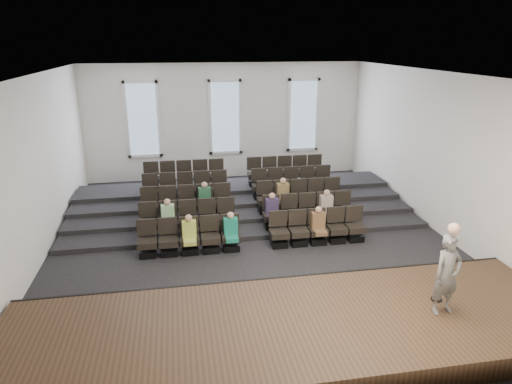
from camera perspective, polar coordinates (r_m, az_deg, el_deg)
ground at (r=14.24m, az=-0.50°, el=-6.00°), size 14.00×14.00×0.00m
ceiling at (r=12.99m, az=-0.56°, el=14.55°), size 12.00×14.00×0.02m
wall_back at (r=20.20m, az=-3.87°, el=8.77°), size 12.00×0.04×5.00m
wall_front at (r=7.02m, az=9.19°, el=-10.77°), size 12.00×0.04×5.00m
wall_left at (r=13.78m, az=-26.07°, el=2.28°), size 0.04×14.00×5.00m
wall_right at (r=15.54m, az=22.01°, el=4.49°), size 0.04×14.00×5.00m
stage at (r=9.77m, az=4.70°, el=-16.93°), size 11.80×3.60×0.50m
stage_lip at (r=11.22m, az=2.39°, el=-11.79°), size 11.80×0.06×0.52m
risers at (r=17.07m, az=-2.27°, el=-1.04°), size 11.80×4.80×0.60m
seating_rows at (r=15.39m, az=-1.46°, el=-1.34°), size 6.80×4.70×1.67m
windows at (r=20.10m, az=-3.86°, el=9.30°), size 8.44×0.10×3.24m
audience at (r=14.22m, az=-0.72°, el=-2.49°), size 5.45×2.64×1.10m
speaker at (r=10.20m, az=22.78°, el=-9.51°), size 0.68×0.50×1.73m
mic_stand at (r=10.79m, az=21.90°, el=-10.41°), size 0.24×0.24×1.46m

